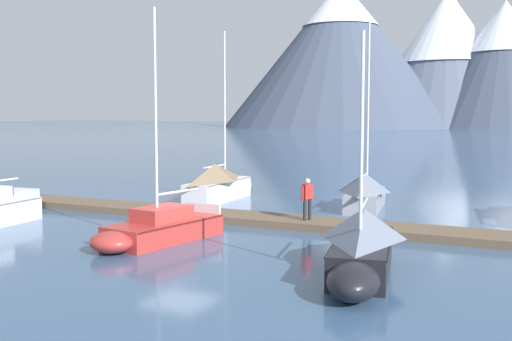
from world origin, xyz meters
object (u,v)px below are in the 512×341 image
sailboat_mid_dock_port (219,182)px  sailboat_mid_dock_starboard (157,228)px  sailboat_outer_slip (362,246)px  sailboat_far_berth (366,191)px  person_on_dock (307,196)px

sailboat_mid_dock_port → sailboat_mid_dock_starboard: size_ratio=1.08×
sailboat_mid_dock_port → sailboat_mid_dock_starboard: 11.03m
sailboat_mid_dock_port → sailboat_outer_slip: 16.16m
sailboat_far_berth → sailboat_mid_dock_port: bearing=-172.3°
sailboat_mid_dock_port → sailboat_far_berth: bearing=7.7°
sailboat_mid_dock_starboard → person_on_dock: size_ratio=4.88×
sailboat_mid_dock_port → sailboat_far_berth: 7.82m
sailboat_far_berth → sailboat_mid_dock_starboard: bearing=-109.1°
sailboat_mid_dock_port → sailboat_mid_dock_starboard: (3.80, -10.34, -0.45)m
sailboat_outer_slip → sailboat_mid_dock_port: bearing=136.2°
person_on_dock → sailboat_mid_dock_port: bearing=145.4°
sailboat_outer_slip → person_on_dock: (-4.36, 6.13, 0.42)m
sailboat_outer_slip → person_on_dock: 7.53m
sailboat_mid_dock_starboard → person_on_dock: 6.39m
sailboat_far_berth → sailboat_outer_slip: size_ratio=1.34×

